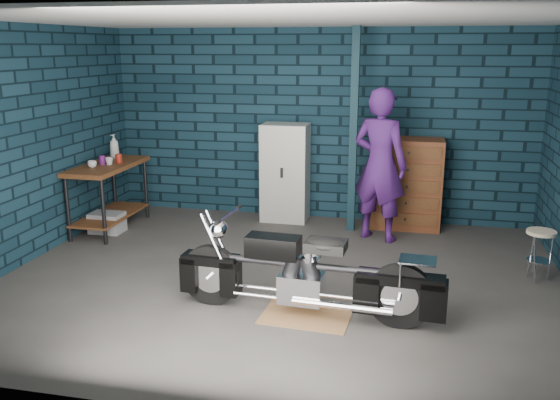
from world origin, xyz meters
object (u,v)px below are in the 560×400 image
(locker, at_px, (285,173))
(tool_chest, at_px, (407,184))
(motorcycle, at_px, (307,268))
(person, at_px, (380,165))
(workbench, at_px, (109,197))
(storage_bin, at_px, (107,222))
(shop_stool, at_px, (539,255))

(locker, relative_size, tool_chest, 1.13)
(motorcycle, distance_m, person, 2.56)
(person, xyz_separation_m, locker, (-1.36, 0.59, -0.28))
(motorcycle, bearing_deg, locker, 109.33)
(person, height_order, locker, person)
(workbench, bearing_deg, locker, 22.94)
(motorcycle, distance_m, storage_bin, 3.66)
(person, bearing_deg, workbench, 28.26)
(tool_chest, bearing_deg, workbench, -166.47)
(motorcycle, bearing_deg, shop_stool, 35.13)
(locker, height_order, tool_chest, locker)
(motorcycle, relative_size, tool_chest, 1.72)
(person, bearing_deg, shop_stool, 171.57)
(workbench, height_order, shop_stool, workbench)
(person, height_order, storage_bin, person)
(workbench, relative_size, storage_bin, 3.25)
(workbench, height_order, person, person)
(storage_bin, relative_size, tool_chest, 0.35)
(workbench, xyz_separation_m, storage_bin, (0.02, -0.15, -0.32))
(motorcycle, bearing_deg, person, 82.09)
(motorcycle, height_order, tool_chest, tool_chest)
(person, distance_m, shop_stool, 2.18)
(storage_bin, relative_size, locker, 0.31)
(person, relative_size, locker, 1.41)
(storage_bin, bearing_deg, workbench, 97.75)
(shop_stool, bearing_deg, tool_chest, 130.60)
(person, relative_size, storage_bin, 4.55)
(storage_bin, xyz_separation_m, locker, (2.23, 1.10, 0.56))
(locker, bearing_deg, person, -23.63)
(person, distance_m, tool_chest, 0.78)
(motorcycle, distance_m, tool_chest, 3.17)
(workbench, distance_m, person, 3.66)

